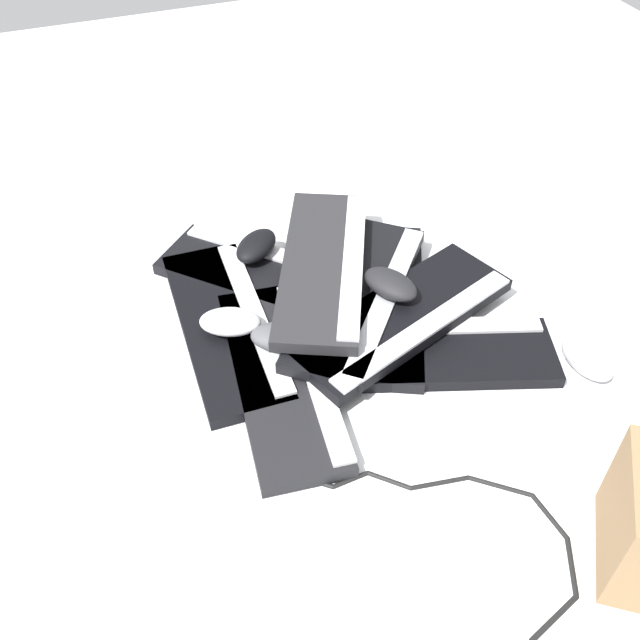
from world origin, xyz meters
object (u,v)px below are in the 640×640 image
at_px(keyboard_0, 268,276).
at_px(keyboard_6, 325,265).
at_px(mouse_3, 256,246).
at_px(mouse_4, 282,337).
at_px(mouse_1, 390,284).
at_px(keyboard_7, 403,318).
at_px(keyboard_1, 226,325).
at_px(mouse_0, 230,322).
at_px(keyboard_4, 381,300).
at_px(keyboard_2, 282,376).
at_px(keyboard_3, 429,353).
at_px(mouse_2, 587,359).
at_px(keyboard_5, 359,296).

bearing_deg(keyboard_0, keyboard_6, -130.02).
distance_m(keyboard_0, keyboard_6, 0.13).
relative_size(mouse_3, mouse_4, 1.00).
bearing_deg(mouse_1, keyboard_7, 155.79).
distance_m(keyboard_1, keyboard_6, 0.22).
bearing_deg(keyboard_1, mouse_0, -175.35).
distance_m(keyboard_4, mouse_4, 0.23).
bearing_deg(mouse_4, mouse_0, 162.87).
bearing_deg(keyboard_2, mouse_0, 23.68).
height_order(keyboard_4, mouse_4, mouse_4).
xyz_separation_m(mouse_1, mouse_3, (0.23, 0.19, -0.03)).
relative_size(keyboard_3, mouse_2, 4.23).
xyz_separation_m(keyboard_4, mouse_3, (0.20, 0.19, 0.04)).
xyz_separation_m(mouse_0, mouse_1, (-0.04, -0.29, 0.03)).
bearing_deg(keyboard_4, keyboard_5, 95.65).
distance_m(keyboard_0, keyboard_5, 0.20).
height_order(keyboard_0, mouse_4, mouse_4).
height_order(keyboard_1, keyboard_2, same).
relative_size(mouse_1, mouse_4, 1.00).
bearing_deg(keyboard_1, keyboard_7, -112.78).
bearing_deg(keyboard_6, keyboard_7, -148.83).
distance_m(keyboard_2, mouse_0, 0.14).
bearing_deg(mouse_2, keyboard_4, 39.53).
relative_size(keyboard_0, mouse_0, 3.81).
bearing_deg(keyboard_7, keyboard_1, 67.22).
distance_m(keyboard_1, keyboard_5, 0.25).
relative_size(keyboard_0, mouse_3, 3.81).
bearing_deg(mouse_0, keyboard_6, -140.40).
xyz_separation_m(keyboard_3, mouse_3, (0.36, 0.21, 0.04)).
relative_size(mouse_0, mouse_1, 1.00).
bearing_deg(keyboard_7, keyboard_4, 1.46).
bearing_deg(keyboard_4, mouse_2, -135.28).
bearing_deg(keyboard_0, mouse_2, -132.62).
xyz_separation_m(keyboard_7, mouse_3, (0.29, 0.19, 0.01)).
distance_m(mouse_0, mouse_2, 0.63).
relative_size(keyboard_2, keyboard_7, 0.98).
xyz_separation_m(keyboard_6, mouse_1, (-0.10, -0.09, 0.01)).
xyz_separation_m(keyboard_1, mouse_2, (-0.31, -0.57, 0.01)).
xyz_separation_m(keyboard_3, mouse_0, (0.16, 0.32, 0.04)).
bearing_deg(keyboard_6, keyboard_0, 49.98).
bearing_deg(mouse_2, keyboard_0, 42.19).
height_order(keyboard_1, mouse_1, mouse_1).
relative_size(keyboard_5, mouse_3, 3.94).
distance_m(keyboard_2, mouse_2, 0.53).
distance_m(keyboard_5, mouse_0, 0.24).
bearing_deg(mouse_0, mouse_3, -96.13).
relative_size(keyboard_5, keyboard_7, 0.93).
height_order(mouse_0, mouse_2, mouse_0).
relative_size(keyboard_1, keyboard_6, 0.96).
relative_size(keyboard_1, mouse_0, 4.04).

